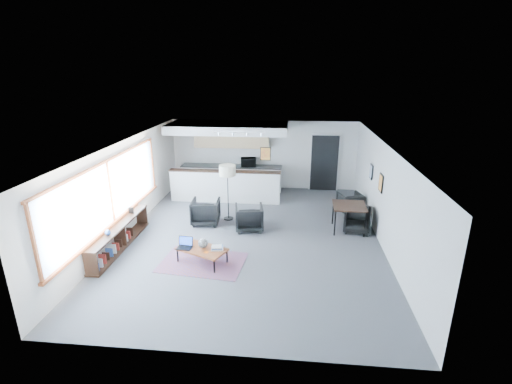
# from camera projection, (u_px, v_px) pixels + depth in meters

# --- Properties ---
(room) EXTENTS (7.02, 9.02, 2.62)m
(room) POSITION_uv_depth(u_px,v_px,m) (250.00, 192.00, 9.92)
(room) COLOR #4D4D50
(room) RESTS_ON ground
(window) EXTENTS (0.10, 5.95, 1.66)m
(window) POSITION_uv_depth(u_px,v_px,m) (110.00, 194.00, 9.35)
(window) COLOR #8CBFFF
(window) RESTS_ON room
(console) EXTENTS (0.35, 3.00, 0.80)m
(console) POSITION_uv_depth(u_px,v_px,m) (119.00, 237.00, 9.55)
(console) COLOR black
(console) RESTS_ON floor
(kitchenette) EXTENTS (4.20, 1.96, 2.60)m
(kitchenette) POSITION_uv_depth(u_px,v_px,m) (229.00, 157.00, 13.50)
(kitchenette) COLOR white
(kitchenette) RESTS_ON floor
(doorway) EXTENTS (1.10, 0.12, 2.15)m
(doorway) POSITION_uv_depth(u_px,v_px,m) (324.00, 162.00, 13.94)
(doorway) COLOR black
(doorway) RESTS_ON room
(track_light) EXTENTS (1.60, 0.07, 0.15)m
(track_light) POSITION_uv_depth(u_px,v_px,m) (239.00, 133.00, 11.65)
(track_light) COLOR silver
(track_light) RESTS_ON room
(wall_art_lower) EXTENTS (0.03, 0.38, 0.48)m
(wall_art_lower) POSITION_uv_depth(u_px,v_px,m) (381.00, 183.00, 9.89)
(wall_art_lower) COLOR black
(wall_art_lower) RESTS_ON room
(wall_art_upper) EXTENTS (0.03, 0.34, 0.44)m
(wall_art_upper) POSITION_uv_depth(u_px,v_px,m) (371.00, 172.00, 11.14)
(wall_art_upper) COLOR black
(wall_art_upper) RESTS_ON room
(kilim_rug) EXTENTS (2.11, 1.55, 0.01)m
(kilim_rug) POSITION_uv_depth(u_px,v_px,m) (203.00, 262.00, 8.97)
(kilim_rug) COLOR #5D3549
(kilim_rug) RESTS_ON floor
(coffee_table) EXTENTS (1.31, 1.03, 0.38)m
(coffee_table) POSITION_uv_depth(u_px,v_px,m) (202.00, 249.00, 8.86)
(coffee_table) COLOR brown
(coffee_table) RESTS_ON floor
(laptop) EXTENTS (0.37, 0.31, 0.25)m
(laptop) POSITION_uv_depth(u_px,v_px,m) (185.00, 244.00, 8.90)
(laptop) COLOR black
(laptop) RESTS_ON coffee_table
(ceramic_pot) EXTENTS (0.23, 0.23, 0.23)m
(ceramic_pot) POSITION_uv_depth(u_px,v_px,m) (203.00, 243.00, 8.86)
(ceramic_pot) COLOR gray
(ceramic_pot) RESTS_ON coffee_table
(book_stack) EXTENTS (0.32, 0.27, 0.09)m
(book_stack) POSITION_uv_depth(u_px,v_px,m) (217.00, 248.00, 8.80)
(book_stack) COLOR silver
(book_stack) RESTS_ON coffee_table
(coaster) EXTENTS (0.12, 0.12, 0.01)m
(coaster) POSITION_uv_depth(u_px,v_px,m) (206.00, 252.00, 8.66)
(coaster) COLOR #E5590C
(coaster) RESTS_ON coffee_table
(armchair_left) EXTENTS (0.84, 0.80, 0.82)m
(armchair_left) POSITION_uv_depth(u_px,v_px,m) (206.00, 210.00, 11.10)
(armchair_left) COLOR black
(armchair_left) RESTS_ON floor
(armchair_right) EXTENTS (0.89, 0.85, 0.80)m
(armchair_right) POSITION_uv_depth(u_px,v_px,m) (249.00, 216.00, 10.67)
(armchair_right) COLOR black
(armchair_right) RESTS_ON floor
(floor_lamp) EXTENTS (0.54, 0.54, 1.73)m
(floor_lamp) POSITION_uv_depth(u_px,v_px,m) (227.00, 172.00, 11.05)
(floor_lamp) COLOR black
(floor_lamp) RESTS_ON floor
(dining_table) EXTENTS (0.94, 0.94, 0.77)m
(dining_table) POSITION_uv_depth(u_px,v_px,m) (349.00, 207.00, 10.52)
(dining_table) COLOR black
(dining_table) RESTS_ON floor
(dining_chair_near) EXTENTS (0.73, 0.70, 0.66)m
(dining_chair_near) POSITION_uv_depth(u_px,v_px,m) (357.00, 221.00, 10.57)
(dining_chair_near) COLOR black
(dining_chair_near) RESTS_ON floor
(dining_chair_far) EXTENTS (0.73, 0.71, 0.61)m
(dining_chair_far) POSITION_uv_depth(u_px,v_px,m) (350.00, 203.00, 11.98)
(dining_chair_far) COLOR black
(dining_chair_far) RESTS_ON floor
(microwave) EXTENTS (0.60, 0.39, 0.38)m
(microwave) POSITION_uv_depth(u_px,v_px,m) (248.00, 161.00, 13.94)
(microwave) COLOR black
(microwave) RESTS_ON kitchenette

